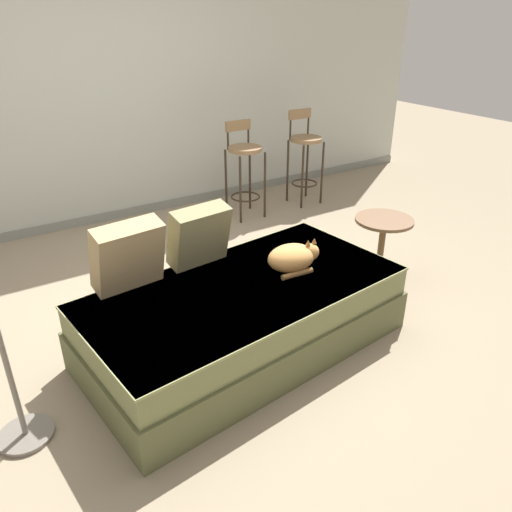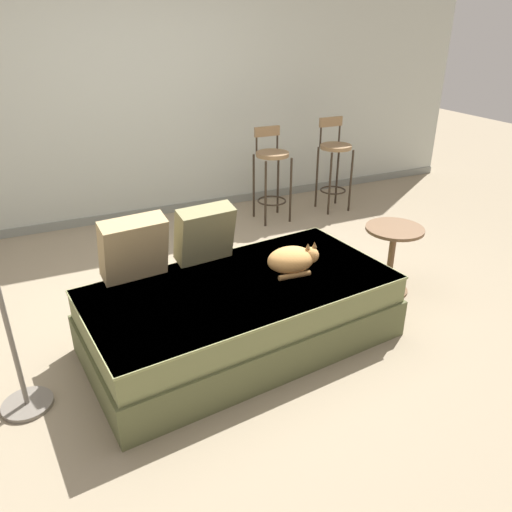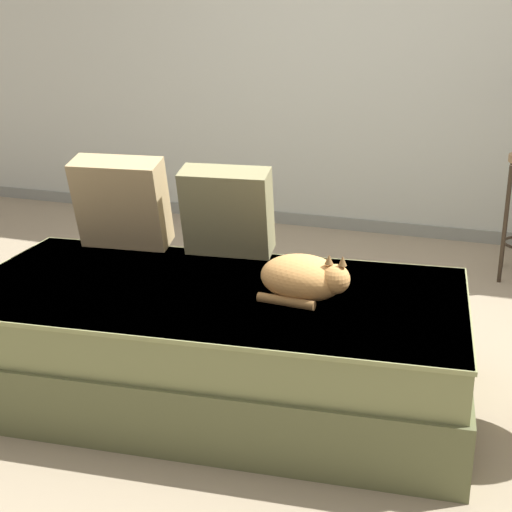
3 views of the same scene
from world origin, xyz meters
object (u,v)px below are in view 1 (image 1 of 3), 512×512
(throw_pillow_middle, at_px, (199,236))
(cat, at_px, (293,257))
(side_table, at_px, (382,242))
(throw_pillow_corner, at_px, (128,256))
(bar_stool_by_doorway, at_px, (305,150))
(couch, at_px, (244,316))
(bar_stool_near_window, at_px, (244,162))

(throw_pillow_middle, bearing_deg, cat, -39.38)
(throw_pillow_middle, height_order, side_table, throw_pillow_middle)
(throw_pillow_corner, bearing_deg, cat, -18.90)
(cat, bearing_deg, side_table, 8.48)
(throw_pillow_corner, bearing_deg, side_table, -5.58)
(throw_pillow_middle, bearing_deg, bar_stool_by_doorway, 37.22)
(throw_pillow_middle, bearing_deg, couch, -76.46)
(cat, height_order, bar_stool_near_window, bar_stool_near_window)
(bar_stool_near_window, distance_m, bar_stool_by_doorway, 0.77)
(bar_stool_by_doorway, relative_size, side_table, 1.84)
(throw_pillow_corner, xyz_separation_m, bar_stool_by_doorway, (2.55, 1.62, -0.08))
(bar_stool_near_window, relative_size, side_table, 1.77)
(bar_stool_near_window, bearing_deg, bar_stool_by_doorway, 0.06)
(couch, distance_m, cat, 0.49)
(throw_pillow_corner, bearing_deg, bar_stool_by_doorway, 32.41)
(couch, bearing_deg, throw_pillow_corner, 149.88)
(throw_pillow_middle, relative_size, bar_stool_near_window, 0.42)
(throw_pillow_corner, distance_m, bar_stool_by_doorway, 3.02)
(bar_stool_by_doorway, bearing_deg, couch, -134.97)
(couch, xyz_separation_m, bar_stool_by_doorway, (1.96, 1.96, 0.36))
(couch, bearing_deg, throw_pillow_middle, 103.54)
(throw_pillow_middle, bearing_deg, side_table, -9.71)
(throw_pillow_middle, height_order, bar_stool_by_doorway, bar_stool_by_doorway)
(throw_pillow_corner, distance_m, side_table, 1.96)
(cat, relative_size, bar_stool_near_window, 0.37)
(throw_pillow_middle, distance_m, bar_stool_by_doorway, 2.58)
(couch, distance_m, side_table, 1.35)
(bar_stool_near_window, distance_m, side_table, 1.82)
(couch, xyz_separation_m, side_table, (1.34, 0.15, 0.13))
(bar_stool_by_doorway, xyz_separation_m, side_table, (-0.62, -1.80, -0.23))
(couch, relative_size, throw_pillow_middle, 5.08)
(throw_pillow_corner, distance_m, throw_pillow_middle, 0.50)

